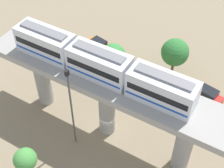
{
  "coord_description": "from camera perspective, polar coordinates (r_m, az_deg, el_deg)",
  "views": [
    {
      "loc": [
        20.77,
        13.03,
        32.25
      ],
      "look_at": [
        -2.5,
        -0.82,
        5.22
      ],
      "focal_mm": 52.68,
      "sensor_mm": 36.0,
      "label": 1
    }
  ],
  "objects": [
    {
      "name": "parked_car_orange",
      "position": [
        50.92,
        -2.46,
        6.67
      ],
      "size": [
        2.57,
        4.47,
        1.76
      ],
      "rotation": [
        0.0,
        0.0,
        -0.19
      ],
      "color": "orange",
      "rests_on": "ground"
    },
    {
      "name": "tree_mid_lot",
      "position": [
        34.73,
        -14.82,
        -12.6
      ],
      "size": [
        2.41,
        2.41,
        5.01
      ],
      "color": "brown",
      "rests_on": "ground"
    },
    {
      "name": "tree_far_corner",
      "position": [
        45.94,
        10.88,
        5.42
      ],
      "size": [
        3.86,
        3.86,
        5.53
      ],
      "color": "brown",
      "rests_on": "ground"
    },
    {
      "name": "parked_car_red",
      "position": [
        44.9,
        16.12,
        -1.9
      ],
      "size": [
        2.53,
        4.46,
        1.76
      ],
      "rotation": [
        0.0,
        0.0,
        -0.18
      ],
      "color": "red",
      "rests_on": "ground"
    },
    {
      "name": "parked_car_silver",
      "position": [
        47.53,
        -7.09,
        3.01
      ],
      "size": [
        2.29,
        4.38,
        1.76
      ],
      "rotation": [
        0.0,
        0.0,
        -0.12
      ],
      "color": "#B2B5BA",
      "rests_on": "ground"
    },
    {
      "name": "ground_plane",
      "position": [
        40.51,
        -0.82,
        -7.82
      ],
      "size": [
        120.0,
        120.0,
        0.0
      ],
      "primitive_type": "plane",
      "color": "#84755B"
    },
    {
      "name": "tree_near_viaduct",
      "position": [
        43.99,
        0.22,
        4.92
      ],
      "size": [
        3.34,
        3.34,
        5.66
      ],
      "color": "brown",
      "rests_on": "ground"
    },
    {
      "name": "signal_post",
      "position": [
        34.87,
        -7.07,
        -3.89
      ],
      "size": [
        0.44,
        0.28,
        11.3
      ],
      "color": "#4C4C51",
      "rests_on": "ground"
    },
    {
      "name": "viaduct",
      "position": [
        35.56,
        -0.92,
        -1.47
      ],
      "size": [
        5.2,
        28.85,
        8.7
      ],
      "color": "#999691",
      "rests_on": "ground"
    },
    {
      "name": "train",
      "position": [
        33.29,
        -2.21,
        3.5
      ],
      "size": [
        2.64,
        20.5,
        3.24
      ],
      "color": "silver",
      "rests_on": "viaduct"
    }
  ]
}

